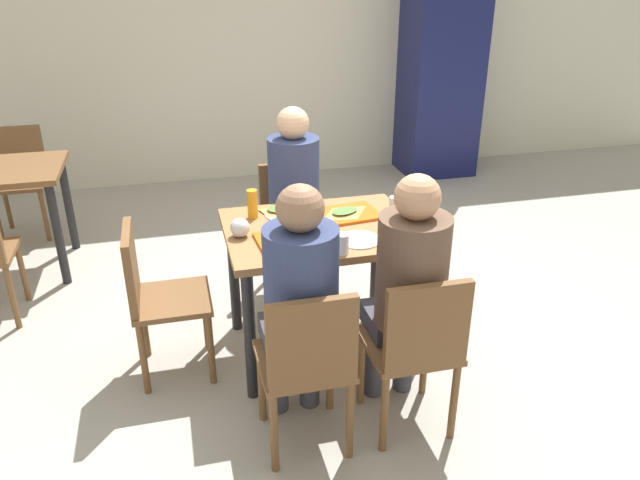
{
  "coord_description": "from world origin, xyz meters",
  "views": [
    {
      "loc": [
        -0.73,
        -2.88,
        2.08
      ],
      "look_at": [
        0.0,
        0.0,
        0.69
      ],
      "focal_mm": 34.42,
      "sensor_mm": 36.0,
      "label": 1
    }
  ],
  "objects_px": {
    "pizza_slice_c": "(278,210)",
    "background_chair_far": "(20,173)",
    "person_in_red": "(300,295)",
    "chair_near_right": "(416,344)",
    "pizza_slice_a": "(292,239)",
    "foil_bundle": "(240,228)",
    "tray_red_far": "(346,214)",
    "main_table": "(320,247)",
    "person_far_side": "(295,191)",
    "drink_fridge": "(440,79)",
    "tray_red_near": "(293,239)",
    "plastic_cup_a": "(302,197)",
    "chair_far_side": "(291,218)",
    "plastic_cup_b": "(342,244)",
    "soda_can": "(395,208)",
    "person_in_brown_jacket": "(408,281)",
    "chair_left_end": "(154,291)",
    "paper_plate_near_edge": "(359,240)",
    "pizza_slice_b": "(345,212)",
    "chair_near_left": "(307,360)",
    "paper_plate_center": "(284,214)",
    "condiment_bottle": "(252,204)"
  },
  "relations": [
    {
      "from": "tray_red_far",
      "to": "main_table",
      "type": "bearing_deg",
      "value": -146.43
    },
    {
      "from": "person_far_side",
      "to": "drink_fridge",
      "type": "relative_size",
      "value": 0.66
    },
    {
      "from": "chair_near_left",
      "to": "person_in_red",
      "type": "bearing_deg",
      "value": 90.0
    },
    {
      "from": "person_in_red",
      "to": "paper_plate_center",
      "type": "distance_m",
      "value": 0.85
    },
    {
      "from": "chair_near_right",
      "to": "drink_fridge",
      "type": "distance_m",
      "value": 4.03
    },
    {
      "from": "condiment_bottle",
      "to": "drink_fridge",
      "type": "distance_m",
      "value": 3.49
    },
    {
      "from": "tray_red_near",
      "to": "plastic_cup_a",
      "type": "relative_size",
      "value": 3.6
    },
    {
      "from": "paper_plate_center",
      "to": "soda_can",
      "type": "xyz_separation_m",
      "value": [
        0.58,
        -0.19,
        0.06
      ]
    },
    {
      "from": "chair_left_end",
      "to": "pizza_slice_a",
      "type": "bearing_deg",
      "value": -13.05
    },
    {
      "from": "chair_left_end",
      "to": "paper_plate_center",
      "type": "xyz_separation_m",
      "value": [
        0.73,
        0.21,
        0.27
      ]
    },
    {
      "from": "person_far_side",
      "to": "soda_can",
      "type": "distance_m",
      "value": 0.75
    },
    {
      "from": "paper_plate_near_edge",
      "to": "pizza_slice_b",
      "type": "bearing_deg",
      "value": 86.73
    },
    {
      "from": "person_in_red",
      "to": "chair_near_right",
      "type": "bearing_deg",
      "value": -15.63
    },
    {
      "from": "person_in_brown_jacket",
      "to": "pizza_slice_a",
      "type": "bearing_deg",
      "value": 132.94
    },
    {
      "from": "background_chair_far",
      "to": "chair_near_right",
      "type": "bearing_deg",
      "value": -54.1
    },
    {
      "from": "tray_red_near",
      "to": "main_table",
      "type": "bearing_deg",
      "value": 37.75
    },
    {
      "from": "paper_plate_near_edge",
      "to": "condiment_bottle",
      "type": "xyz_separation_m",
      "value": [
        -0.48,
        0.43,
        0.08
      ]
    },
    {
      "from": "paper_plate_center",
      "to": "paper_plate_near_edge",
      "type": "distance_m",
      "value": 0.52
    },
    {
      "from": "main_table",
      "to": "pizza_slice_c",
      "type": "xyz_separation_m",
      "value": [
        -0.18,
        0.24,
        0.13
      ]
    },
    {
      "from": "background_chair_far",
      "to": "soda_can",
      "type": "bearing_deg",
      "value": -43.2
    },
    {
      "from": "paper_plate_near_edge",
      "to": "person_in_red",
      "type": "bearing_deg",
      "value": -133.78
    },
    {
      "from": "main_table",
      "to": "pizza_slice_a",
      "type": "relative_size",
      "value": 3.91
    },
    {
      "from": "person_in_red",
      "to": "tray_red_far",
      "type": "distance_m",
      "value": 0.86
    },
    {
      "from": "pizza_slice_a",
      "to": "foil_bundle",
      "type": "xyz_separation_m",
      "value": [
        -0.24,
        0.14,
        0.03
      ]
    },
    {
      "from": "tray_red_far",
      "to": "foil_bundle",
      "type": "bearing_deg",
      "value": -167.28
    },
    {
      "from": "foil_bundle",
      "to": "chair_near_left",
      "type": "bearing_deg",
      "value": -76.88
    },
    {
      "from": "plastic_cup_b",
      "to": "condiment_bottle",
      "type": "bearing_deg",
      "value": 122.86
    },
    {
      "from": "paper_plate_near_edge",
      "to": "drink_fridge",
      "type": "xyz_separation_m",
      "value": [
        1.8,
        3.06,
        0.18
      ]
    },
    {
      "from": "chair_far_side",
      "to": "pizza_slice_c",
      "type": "xyz_separation_m",
      "value": [
        -0.18,
        -0.53,
        0.29
      ]
    },
    {
      "from": "chair_near_left",
      "to": "plastic_cup_a",
      "type": "height_order",
      "value": "plastic_cup_a"
    },
    {
      "from": "pizza_slice_c",
      "to": "background_chair_far",
      "type": "distance_m",
      "value": 2.64
    },
    {
      "from": "drink_fridge",
      "to": "person_far_side",
      "type": "bearing_deg",
      "value": -131.37
    },
    {
      "from": "chair_far_side",
      "to": "chair_left_end",
      "type": "height_order",
      "value": "same"
    },
    {
      "from": "paper_plate_near_edge",
      "to": "condiment_bottle",
      "type": "height_order",
      "value": "condiment_bottle"
    },
    {
      "from": "tray_red_near",
      "to": "background_chair_far",
      "type": "relative_size",
      "value": 0.42
    },
    {
      "from": "plastic_cup_a",
      "to": "person_in_red",
      "type": "bearing_deg",
      "value": -103.2
    },
    {
      "from": "chair_near_right",
      "to": "tray_red_near",
      "type": "distance_m",
      "value": 0.81
    },
    {
      "from": "tray_red_far",
      "to": "foil_bundle",
      "type": "distance_m",
      "value": 0.62
    },
    {
      "from": "chair_left_end",
      "to": "condiment_bottle",
      "type": "xyz_separation_m",
      "value": [
        0.56,
        0.21,
        0.35
      ]
    },
    {
      "from": "soda_can",
      "to": "person_in_brown_jacket",
      "type": "bearing_deg",
      "value": -105.08
    },
    {
      "from": "main_table",
      "to": "background_chair_far",
      "type": "relative_size",
      "value": 1.18
    },
    {
      "from": "person_in_red",
      "to": "person_far_side",
      "type": "bearing_deg",
      "value": 78.78
    },
    {
      "from": "tray_red_far",
      "to": "paper_plate_center",
      "type": "distance_m",
      "value": 0.34
    },
    {
      "from": "chair_far_side",
      "to": "drink_fridge",
      "type": "xyz_separation_m",
      "value": [
        1.95,
        2.08,
        0.45
      ]
    },
    {
      "from": "plastic_cup_b",
      "to": "drink_fridge",
      "type": "bearing_deg",
      "value": 58.76
    },
    {
      "from": "main_table",
      "to": "chair_far_side",
      "type": "height_order",
      "value": "chair_far_side"
    },
    {
      "from": "pizza_slice_b",
      "to": "plastic_cup_a",
      "type": "bearing_deg",
      "value": 131.79
    },
    {
      "from": "person_far_side",
      "to": "pizza_slice_a",
      "type": "bearing_deg",
      "value": -103.23
    },
    {
      "from": "person_far_side",
      "to": "pizza_slice_a",
      "type": "relative_size",
      "value": 4.93
    },
    {
      "from": "paper_plate_near_edge",
      "to": "condiment_bottle",
      "type": "relative_size",
      "value": 1.38
    }
  ]
}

